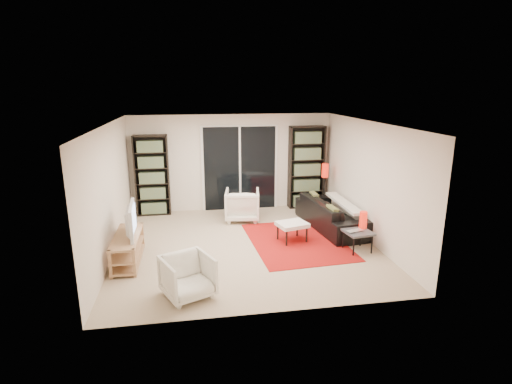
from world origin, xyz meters
The scene contains 20 objects.
floor centered at (0.00, 0.00, 0.00)m, with size 5.00×5.00×0.00m, color #C8B297.
wall_back centered at (0.00, 2.50, 1.20)m, with size 5.00×0.02×2.40m, color silver.
wall_front centered at (0.00, -2.50, 1.20)m, with size 5.00×0.02×2.40m, color silver.
wall_left centered at (-2.50, 0.00, 1.20)m, with size 0.02×5.00×2.40m, color silver.
wall_right centered at (2.50, 0.00, 1.20)m, with size 0.02×5.00×2.40m, color silver.
ceiling centered at (0.00, 0.00, 2.40)m, with size 5.00×5.00×0.02m, color white.
sliding_door centered at (0.20, 2.46, 1.05)m, with size 1.92×0.08×2.16m.
bookshelf_left centered at (-1.95, 2.33, 0.98)m, with size 0.80×0.30×1.95m.
bookshelf_right centered at (1.90, 2.33, 1.05)m, with size 0.90×0.30×2.10m.
tv_stand centered at (-2.20, -0.43, 0.26)m, with size 0.44×1.37×0.50m.
tv centered at (-2.18, -0.43, 0.78)m, with size 0.97×0.13×0.56m, color black.
rug centered at (1.04, 0.00, 0.01)m, with size 1.80×2.44×0.01m, color #A7120F.
sofa centered at (2.01, 0.68, 0.32)m, with size 2.18×0.85×0.64m, color black.
armchair_back centered at (0.13, 1.55, 0.36)m, with size 0.78×0.80×0.73m, color white.
armchair_front centered at (-1.14, -1.84, 0.32)m, with size 0.68×0.70×0.64m, color white.
ottoman centered at (0.95, 0.04, 0.35)m, with size 0.68×0.60×0.40m.
side_table centered at (2.06, -0.65, 0.36)m, with size 0.55×0.55×0.40m.
laptop centered at (2.00, -0.70, 0.41)m, with size 0.33×0.21×0.03m, color silver.
table_lamp centered at (2.21, -0.50, 0.57)m, with size 0.15×0.15×0.33m, color red.
floor_lamp centered at (2.22, 1.81, 0.92)m, with size 0.18×0.18×1.23m.
Camera 1 is at (-1.04, -7.35, 3.06)m, focal length 28.00 mm.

